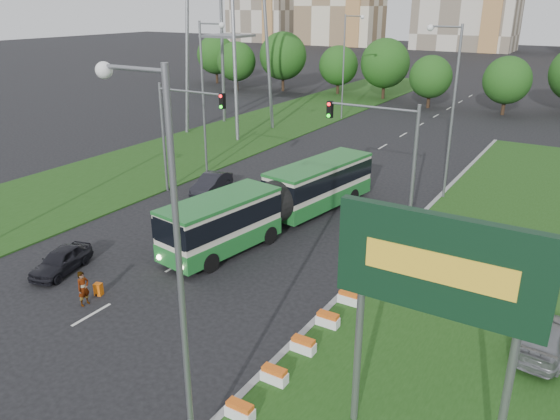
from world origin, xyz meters
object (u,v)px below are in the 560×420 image
Objects in this scene: traffic_mast_left at (179,123)px; car_median at (546,338)px; articulated_bus at (278,200)px; car_left_far at (212,183)px; billboard at (438,276)px; traffic_mast_median at (388,147)px; car_left_near at (61,260)px; pedestrian at (83,288)px; shopping_trolley at (98,289)px.

car_median is at bearing -16.61° from traffic_mast_left.
articulated_bus is 8.25m from car_left_far.
traffic_mast_left is (-22.63, 15.00, -0.81)m from billboard.
articulated_bus is (-5.99, -2.66, -3.60)m from traffic_mast_median.
traffic_mast_left is 13.97m from car_left_near.
car_median is (2.74, 7.43, -5.36)m from billboard.
pedestrian is (-18.94, -6.96, 0.06)m from car_median.
shopping_trolley is at bearing 175.03° from billboard.
shopping_trolley is (-19.10, -6.01, -0.49)m from car_median.
billboard is 1.86× the size of car_left_far.
pedestrian reaches higher than car_left_far.
billboard is at bearing -19.71° from shopping_trolley.
billboard reaches higher than car_left_far.
shopping_trolley is at bearing 23.47° from car_median.
traffic_mast_left is 4.65× the size of pedestrian.
articulated_bus reaches higher than car_left_far.
car_left_near is 4.09m from pedestrian.
car_left_near is at bearing -131.91° from traffic_mast_median.
traffic_mast_median is 4.65× the size of pedestrian.
articulated_bus is at bearing 61.62° from shopping_trolley.
traffic_mast_left is at bearing 178.64° from articulated_bus.
articulated_bus is 4.03× the size of car_left_far.
shopping_trolley is (6.28, -13.58, -5.04)m from traffic_mast_left.
shopping_trolley is (-8.88, -14.58, -5.04)m from traffic_mast_median.
car_left_far is at bearing 178.53° from traffic_mast_median.
billboard is 2.09× the size of car_left_near.
traffic_mast_median is at bearing 115.03° from billboard.
car_median is 20.18m from pedestrian.
traffic_mast_left is 9.99m from articulated_bus.
traffic_mast_median is at bearing -28.59° from pedestrian.
car_left_near is (-6.46, -11.21, -1.10)m from articulated_bus.
billboard is at bearing 75.75° from car_median.
traffic_mast_median is 1.86× the size of car_left_far.
pedestrian reaches higher than shopping_trolley.
car_left_far is (1.56, 1.35, -4.64)m from traffic_mast_left.
traffic_mast_left is at bearing 24.62° from pedestrian.
traffic_mast_left is 0.46× the size of articulated_bus.
pedestrian is 2.76× the size of shopping_trolley.
car_left_far is (-21.07, 16.35, -5.46)m from billboard.
car_median is at bearing -69.08° from pedestrian.
billboard is at bearing -90.94° from pedestrian.
traffic_mast_median reaches higher than pedestrian.
shopping_trolley is at bearing 10.18° from pedestrian.
articulated_bus is (-13.46, 13.34, -4.42)m from billboard.
car_left_near is (2.71, -12.87, -4.70)m from traffic_mast_left.
traffic_mast_median is at bearing 3.77° from traffic_mast_left.
articulated_bus is at bearing -156.05° from traffic_mast_median.
pedestrian is (-8.72, -15.53, -4.49)m from traffic_mast_median.
pedestrian is at bearing -119.32° from traffic_mast_median.
shopping_trolley is (-2.89, -11.92, -1.44)m from articulated_bus.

